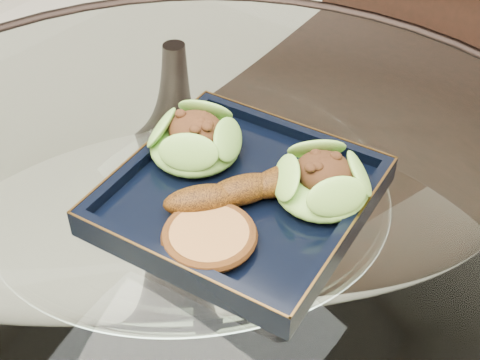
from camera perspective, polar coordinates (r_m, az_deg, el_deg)
The scene contains 7 objects.
dining_table at distance 0.88m, azimuth -3.58°, elevation -11.06°, with size 1.13×1.13×0.77m.
dining_chair at distance 1.24m, azimuth 12.26°, elevation 4.33°, with size 0.45×0.45×1.01m.
navy_plate at distance 0.76m, azimuth -0.00°, elevation -1.69°, with size 0.27×0.27×0.02m, color black.
lettuce_wrap_left at distance 0.80m, azimuth -3.87°, elevation 3.25°, with size 0.11×0.11×0.04m, color #58962B.
lettuce_wrap_right at distance 0.74m, azimuth 7.01°, elevation -0.34°, with size 0.11×0.11×0.04m, color #6DA32F.
roasted_plantain at distance 0.74m, azimuth 0.21°, elevation -0.85°, with size 0.17×0.04×0.03m, color #67370A.
crumb_patty at distance 0.70m, azimuth -2.63°, elevation -4.92°, with size 0.09×0.09×0.02m, color #AB7439.
Camera 1 is at (0.37, -0.39, 1.29)m, focal length 50.00 mm.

